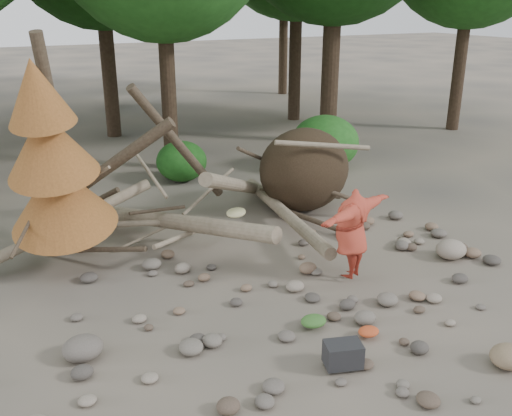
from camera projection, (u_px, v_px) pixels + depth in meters
name	position (u px, v px, depth m)	size (l,w,h in m)	color
ground	(306.00, 318.00, 9.11)	(120.00, 120.00, 0.00)	#514C44
deadfall_pile	(284.00, 175.00, 13.18)	(8.55, 5.24, 3.30)	#332619
dead_conifer	(53.00, 164.00, 9.85)	(2.06, 2.16, 4.35)	#4C3F30
bush_mid	(182.00, 161.00, 15.76)	(1.40, 1.40, 1.12)	#1E5A1A
bush_right	(325.00, 142.00, 16.82)	(2.00, 2.00, 1.60)	#276A21
frisbee_thrower	(352.00, 233.00, 10.03)	(3.60, 1.25, 1.78)	#AE3827
backpack	(343.00, 358.00, 7.81)	(0.50, 0.34, 0.34)	black
cloth_green	(313.00, 324.00, 8.79)	(0.41, 0.34, 0.15)	#336227
cloth_orange	(368.00, 334.00, 8.55)	(0.33, 0.27, 0.12)	#B8431F
boulder_front_right	(509.00, 356.00, 7.85)	(0.53, 0.48, 0.32)	#806B50
boulder_mid_right	(451.00, 249.00, 11.14)	(0.61, 0.55, 0.37)	gray
boulder_mid_left	(83.00, 348.00, 8.02)	(0.57, 0.52, 0.34)	#615951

